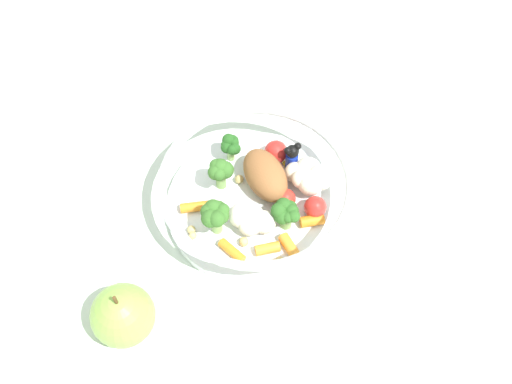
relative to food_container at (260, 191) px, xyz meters
name	(u,v)px	position (x,y,z in m)	size (l,w,h in m)	color
ground_plane	(268,204)	(0.00, -0.01, -0.03)	(2.40, 2.40, 0.00)	silver
food_container	(260,191)	(0.00, 0.00, 0.00)	(0.22, 0.22, 0.06)	white
loose_apple	(123,315)	(-0.19, 0.08, 0.00)	(0.07, 0.07, 0.08)	#8CB74C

